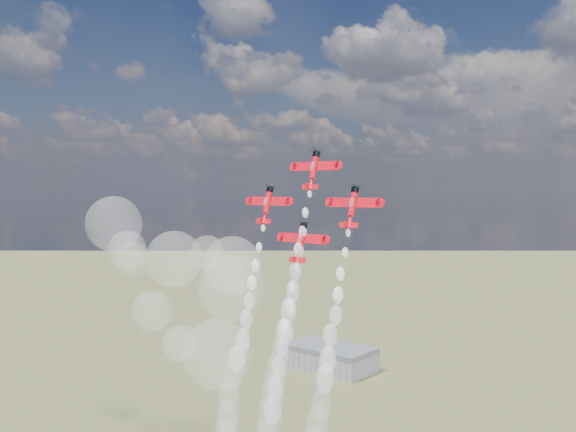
{
  "coord_description": "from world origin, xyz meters",
  "views": [
    {
      "loc": [
        77.43,
        -96.71,
        101.08
      ],
      "look_at": [
        -16.41,
        17.74,
        94.55
      ],
      "focal_mm": 38.0,
      "sensor_mm": 36.0,
      "label": 1
    }
  ],
  "objects_px": {
    "plane_left": "(267,204)",
    "hangar": "(328,357)",
    "plane_right": "(352,206)",
    "plane_lead": "(314,169)",
    "plane_slot": "(301,242)"
  },
  "relations": [
    {
      "from": "plane_left",
      "to": "hangar",
      "type": "bearing_deg",
      "value": 120.83
    },
    {
      "from": "plane_left",
      "to": "plane_right",
      "type": "distance_m",
      "value": 25.4
    },
    {
      "from": "plane_lead",
      "to": "plane_slot",
      "type": "height_order",
      "value": "plane_lead"
    },
    {
      "from": "plane_left",
      "to": "plane_right",
      "type": "relative_size",
      "value": 1.0
    },
    {
      "from": "plane_lead",
      "to": "plane_left",
      "type": "bearing_deg",
      "value": -169.03
    },
    {
      "from": "plane_slot",
      "to": "hangar",
      "type": "bearing_deg",
      "value": 123.62
    },
    {
      "from": "plane_lead",
      "to": "plane_right",
      "type": "xyz_separation_m",
      "value": [
        12.7,
        -2.46,
        -8.54
      ]
    },
    {
      "from": "hangar",
      "to": "plane_right",
      "type": "xyz_separation_m",
      "value": [
        122.29,
        -162.34,
        90.81
      ]
    },
    {
      "from": "plane_right",
      "to": "plane_slot",
      "type": "bearing_deg",
      "value": -169.03
    },
    {
      "from": "plane_lead",
      "to": "plane_left",
      "type": "distance_m",
      "value": 15.5
    },
    {
      "from": "plane_right",
      "to": "hangar",
      "type": "bearing_deg",
      "value": 126.99
    },
    {
      "from": "hangar",
      "to": "plane_left",
      "type": "xyz_separation_m",
      "value": [
        96.89,
        -162.34,
        90.81
      ]
    },
    {
      "from": "hangar",
      "to": "plane_right",
      "type": "distance_m",
      "value": 222.61
    },
    {
      "from": "plane_lead",
      "to": "plane_slot",
      "type": "xyz_separation_m",
      "value": [
        0.0,
        -4.92,
        -17.08
      ]
    },
    {
      "from": "plane_left",
      "to": "plane_slot",
      "type": "bearing_deg",
      "value": -10.97
    }
  ]
}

